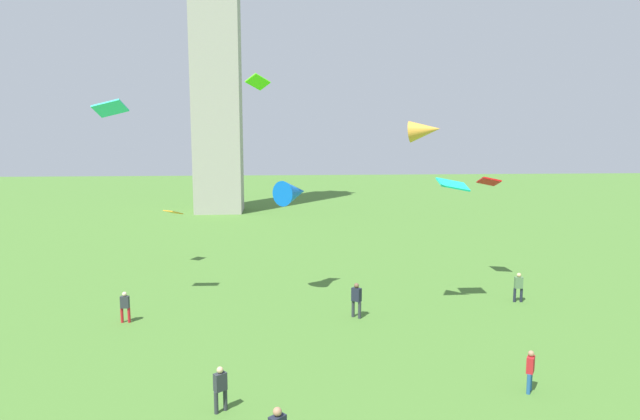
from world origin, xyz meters
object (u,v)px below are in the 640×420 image
Objects in this scene: person_1 at (125,305)px; kite_flying_2 at (110,108)px; kite_flying_1 at (258,82)px; kite_flying_6 at (453,184)px; person_0 at (220,386)px; kite_flying_5 at (425,130)px; person_2 at (518,286)px; person_5 at (356,298)px; kite_flying_3 at (294,192)px; person_3 at (530,369)px; kite_flying_4 at (173,212)px; monument_obelisk at (215,5)px; kite_flying_0 at (489,182)px.

kite_flying_2 reaches higher than person_1.
kite_flying_6 is (10.16, -0.73, -5.27)m from kite_flying_1.
kite_flying_6 is (11.20, 10.25, 5.82)m from person_0.
kite_flying_5 reaches higher than kite_flying_6.
kite_flying_5 is at bearing 179.29° from person_1.
person_2 is 0.92× the size of person_5.
person_2 is (15.40, 10.96, 0.04)m from person_0.
kite_flying_3 reaches higher than person_1.
person_3 is 26.91m from kite_flying_4.
kite_flying_4 is at bearing -90.70° from monument_obelisk.
monument_obelisk is at bearing 27.28° from kite_flying_4.
kite_flying_3 is 8.87m from kite_flying_6.
monument_obelisk is 54.74m from person_0.
kite_flying_0 is 0.72× the size of kite_flying_3.
person_1 is 1.00× the size of person_3.
person_2 is at bearing 133.48° from kite_flying_1.
person_0 is 0.88× the size of person_5.
kite_flying_0 reaches higher than person_5.
kite_flying_6 is at bearing -96.06° from kite_flying_4.
person_5 reaches higher than person_3.
kite_flying_5 is at bearing 178.72° from kite_flying_2.
person_5 reaches higher than person_1.
person_0 is at bearing 117.85° from kite_flying_3.
kite_flying_3 is at bearing -74.41° from kite_flying_0.
person_1 is 0.89× the size of kite_flying_0.
kite_flying_5 reaches higher than person_0.
person_0 is 22.43m from kite_flying_4.
kite_flying_5 reaches higher than kite_flying_4.
kite_flying_0 is at bearing -171.83° from person_0.
person_2 is at bearing 11.57° from person_3.
kite_flying_2 is (-17.52, 10.54, 9.76)m from person_3.
kite_flying_6 reaches higher than person_1.
kite_flying_0 reaches higher than person_1.
kite_flying_3 is at bearing -23.94° from kite_flying_6.
kite_flying_6 reaches higher than person_2.
monument_obelisk is 26.85× the size of person_5.
kite_flying_0 is 1.03× the size of kite_flying_2.
kite_flying_6 is (16.88, 1.00, 5.84)m from person_1.
person_0 is 0.93× the size of kite_flying_2.
kite_flying_1 is (-14.19, -4.44, 5.58)m from kite_flying_0.
person_2 is at bearing -43.16° from kite_flying_5.
kite_flying_2 reaches higher than person_5.
monument_obelisk is at bearing -142.98° from kite_flying_0.
kite_flying_5 is at bearing 37.37° from kite_flying_6.
person_0 is 16.11m from kite_flying_2.
kite_flying_6 is at bearing -174.70° from person_0.
person_0 is 11.09m from person_3.
person_0 is 0.91× the size of kite_flying_0.
person_1 is at bearing 96.72° from person_3.
kite_flying_4 reaches higher than person_1.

